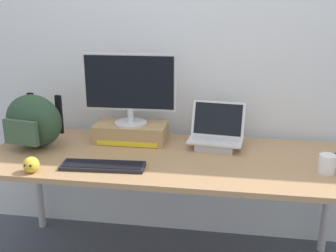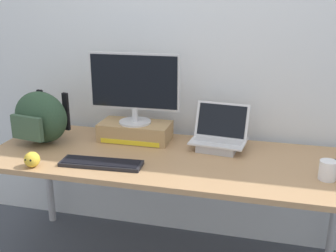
{
  "view_description": "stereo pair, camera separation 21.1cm",
  "coord_description": "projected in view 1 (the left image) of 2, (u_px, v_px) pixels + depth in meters",
  "views": [
    {
      "loc": [
        0.33,
        -2.13,
        1.62
      ],
      "look_at": [
        0.0,
        0.0,
        0.92
      ],
      "focal_mm": 43.95,
      "sensor_mm": 36.0,
      "label": 1
    },
    {
      "loc": [
        0.53,
        -2.09,
        1.62
      ],
      "look_at": [
        0.0,
        0.0,
        0.92
      ],
      "focal_mm": 43.95,
      "sensor_mm": 36.0,
      "label": 2
    }
  ],
  "objects": [
    {
      "name": "messenger_backpack",
      "position": [
        33.0,
        121.0,
        2.42
      ],
      "size": [
        0.39,
        0.3,
        0.32
      ],
      "rotation": [
        0.0,
        0.0,
        -0.18
      ],
      "color": "#28422D",
      "rests_on": "desk"
    },
    {
      "name": "external_keyboard",
      "position": [
        103.0,
        166.0,
        2.17
      ],
      "size": [
        0.45,
        0.16,
        0.02
      ],
      "rotation": [
        0.0,
        0.0,
        0.06
      ],
      "color": "black",
      "rests_on": "desk"
    },
    {
      "name": "toner_box_yellow",
      "position": [
        131.0,
        132.0,
        2.55
      ],
      "size": [
        0.44,
        0.22,
        0.11
      ],
      "color": "#A88456",
      "rests_on": "desk"
    },
    {
      "name": "desktop_monitor",
      "position": [
        130.0,
        87.0,
        2.46
      ],
      "size": [
        0.56,
        0.2,
        0.43
      ],
      "rotation": [
        0.0,
        0.0,
        0.03
      ],
      "color": "silver",
      "rests_on": "toner_box_yellow"
    },
    {
      "name": "open_laptop",
      "position": [
        216.0,
        139.0,
        2.45
      ],
      "size": [
        0.34,
        0.25,
        0.26
      ],
      "rotation": [
        0.0,
        0.0,
        -0.11
      ],
      "color": "#ADADB2",
      "rests_on": "desk"
    },
    {
      "name": "back_wall",
      "position": [
        179.0,
        46.0,
        2.6
      ],
      "size": [
        7.0,
        0.1,
        2.6
      ],
      "primitive_type": "cube",
      "color": "silver",
      "rests_on": "ground"
    },
    {
      "name": "desk",
      "position": [
        168.0,
        166.0,
        2.34
      ],
      "size": [
        2.07,
        0.77,
        0.74
      ],
      "color": "#A87F56",
      "rests_on": "ground"
    },
    {
      "name": "plush_toy",
      "position": [
        31.0,
        165.0,
        2.1
      ],
      "size": [
        0.08,
        0.08,
        0.08
      ],
      "color": "gold",
      "rests_on": "desk"
    },
    {
      "name": "coffee_mug",
      "position": [
        328.0,
        164.0,
        2.09
      ],
      "size": [
        0.13,
        0.08,
        0.1
      ],
      "color": "silver",
      "rests_on": "desk"
    }
  ]
}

